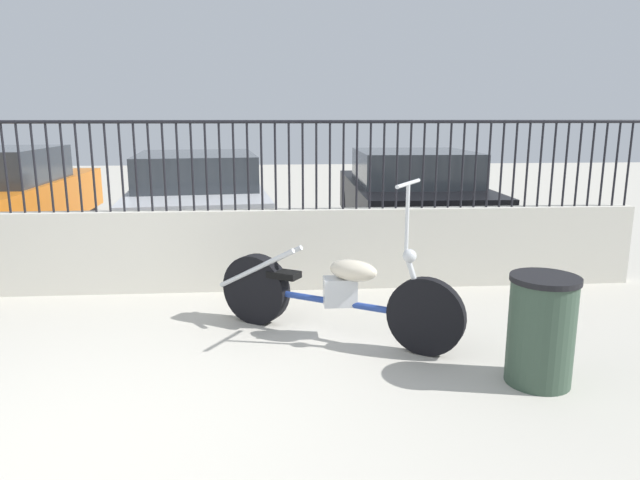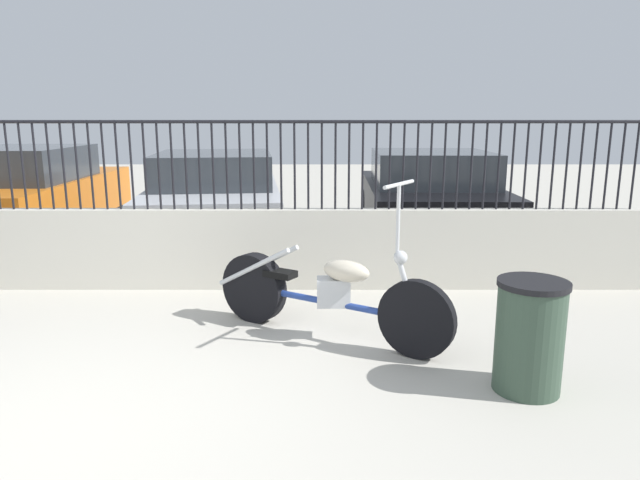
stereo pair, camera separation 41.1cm
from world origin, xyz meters
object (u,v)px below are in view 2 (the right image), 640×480
object	(u,v)px
car_silver	(216,196)
car_black	(428,196)
trash_bin	(529,336)
motorcycle_blue	(315,293)
car_orange	(32,192)

from	to	relation	value
car_silver	car_black	distance (m)	3.26
trash_bin	car_silver	size ratio (longest dim) A/B	0.17
trash_bin	car_black	world-z (taller)	car_black
trash_bin	car_silver	xyz separation A→B (m)	(-3.05, 5.04, 0.29)
motorcycle_blue	car_silver	bearing A→B (deg)	142.93
car_orange	car_black	xyz separation A→B (m)	(6.20, -0.35, -0.02)
trash_bin	car_orange	distance (m)	7.99
car_orange	car_silver	distance (m)	2.95
car_black	trash_bin	bearing A→B (deg)	179.17
car_silver	car_orange	bearing A→B (deg)	78.98
car_orange	trash_bin	bearing A→B (deg)	-133.23
car_silver	trash_bin	bearing A→B (deg)	-155.55
trash_bin	car_silver	world-z (taller)	car_silver
motorcycle_blue	car_silver	size ratio (longest dim) A/B	0.44
car_orange	motorcycle_blue	bearing A→B (deg)	-135.02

